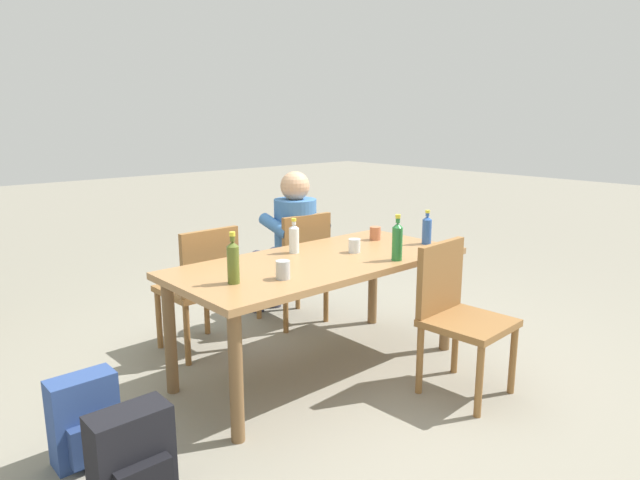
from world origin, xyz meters
The scene contains 15 objects.
ground_plane centered at (0.00, 0.00, 0.00)m, with size 24.00×24.00×0.00m, color gray.
dining_table centered at (0.00, 0.00, 0.64)m, with size 1.86×0.84×0.72m.
chair_far_right centered at (0.41, 0.72, 0.49)m, with size 0.47×0.47×0.87m.
chair_near_right centered at (0.41, -0.72, 0.49)m, with size 0.47×0.47×0.87m.
chair_far_left centered at (-0.42, 0.72, 0.49)m, with size 0.45×0.45×0.87m.
person_in_white_shirt centered at (0.42, 0.83, 0.66)m, with size 0.47×0.61×1.18m.
bottle_clear centered at (-0.02, 0.23, 0.82)m, with size 0.06×0.06×0.22m.
bottle_green centered at (0.33, -0.33, 0.84)m, with size 0.06×0.06×0.28m.
bottle_blue centered at (0.83, -0.17, 0.82)m, with size 0.06×0.06×0.23m.
bottle_olive centered at (-0.67, -0.08, 0.84)m, with size 0.06×0.06×0.28m.
cup_glass centered at (0.28, -0.02, 0.77)m, with size 0.08×0.08×0.09m, color silver.
cup_terracotta centered at (0.66, 0.15, 0.77)m, with size 0.08×0.08×0.09m, color #BC6B47.
cup_steel centered at (-0.43, -0.18, 0.77)m, with size 0.08×0.08×0.10m, color #B2B7BC.
backpack_by_near_side centered at (-1.46, -0.01, 0.20)m, with size 0.29×0.21×0.42m.
backpack_by_far_side centered at (-1.42, -0.43, 0.20)m, with size 0.33×0.23×0.41m.
Camera 1 is at (-2.21, -2.49, 1.58)m, focal length 31.50 mm.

